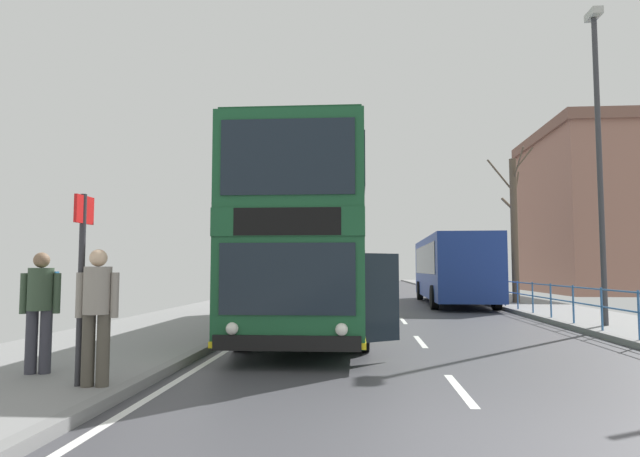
{
  "coord_description": "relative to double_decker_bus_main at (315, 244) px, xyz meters",
  "views": [
    {
      "loc": [
        -1.31,
        -4.86,
        1.61
      ],
      "look_at": [
        -2.24,
        7.56,
        2.54
      ],
      "focal_mm": 30.38,
      "sensor_mm": 36.0,
      "label": 1
    }
  ],
  "objects": [
    {
      "name": "bus_stop_sign_near",
      "position": [
        -2.38,
        -7.46,
        -0.6
      ],
      "size": [
        0.08,
        0.44,
        2.43
      ],
      "color": "#2D2D33",
      "rests_on": "ground"
    },
    {
      "name": "ground",
      "position": [
        1.77,
        -9.28,
        -2.21
      ],
      "size": [
        15.8,
        140.0,
        0.2
      ],
      "color": "#404045"
    },
    {
      "name": "pedestrian_railing_far_kerb",
      "position": [
        6.94,
        -0.62,
        -1.43
      ],
      "size": [
        0.05,
        24.41,
        1.03
      ],
      "color": "#386BA8",
      "rests_on": "ground"
    },
    {
      "name": "pedestrian_with_backpack",
      "position": [
        -3.36,
        -6.72,
        -1.11
      ],
      "size": [
        0.55,
        0.58,
        1.7
      ],
      "color": "#383842",
      "rests_on": "ground"
    },
    {
      "name": "pedestrian_companion",
      "position": [
        -2.14,
        -7.49,
        -1.14
      ],
      "size": [
        0.55,
        0.37,
        1.72
      ],
      "color": "#4C473D",
      "rests_on": "ground"
    },
    {
      "name": "background_bus_far_lane",
      "position": [
        5.4,
        11.27,
        -0.6
      ],
      "size": [
        2.89,
        10.68,
        3.01
      ],
      "color": "navy",
      "rests_on": "ground"
    },
    {
      "name": "street_lamp_far_side",
      "position": [
        7.54,
        0.58,
        2.74
      ],
      "size": [
        0.28,
        0.6,
        8.47
      ],
      "color": "#38383D",
      "rests_on": "ground"
    },
    {
      "name": "background_building_00",
      "position": [
        18.64,
        23.66,
        3.31
      ],
      "size": [
        10.71,
        11.72,
        11.06
      ],
      "color": "#936656",
      "rests_on": "ground"
    },
    {
      "name": "bare_tree_far_01",
      "position": [
        7.95,
        10.19,
        1.24
      ],
      "size": [
        1.88,
        2.1,
        6.86
      ],
      "color": "brown",
      "rests_on": "ground"
    },
    {
      "name": "double_decker_bus_main",
      "position": [
        0.0,
        0.0,
        0.0
      ],
      "size": [
        3.22,
        11.49,
        4.29
      ],
      "color": "#19512D",
      "rests_on": "ground"
    }
  ]
}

